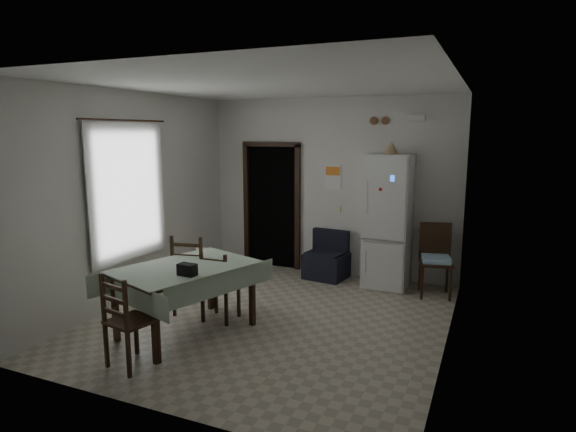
# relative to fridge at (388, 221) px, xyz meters

# --- Properties ---
(ground) EXTENTS (4.50, 4.50, 0.00)m
(ground) POSITION_rel_fridge_xyz_m (-1.04, -1.93, -1.01)
(ground) COLOR #B4A993
(ground) RESTS_ON ground
(ceiling) EXTENTS (4.20, 4.50, 0.02)m
(ceiling) POSITION_rel_fridge_xyz_m (-1.04, -1.93, 1.89)
(ceiling) COLOR white
(ceiling) RESTS_ON ground
(wall_back) EXTENTS (4.20, 0.02, 2.90)m
(wall_back) POSITION_rel_fridge_xyz_m (-1.04, 0.32, 0.44)
(wall_back) COLOR silver
(wall_back) RESTS_ON ground
(wall_front) EXTENTS (4.20, 0.02, 2.90)m
(wall_front) POSITION_rel_fridge_xyz_m (-1.04, -4.18, 0.44)
(wall_front) COLOR silver
(wall_front) RESTS_ON ground
(wall_left) EXTENTS (0.02, 4.50, 2.90)m
(wall_left) POSITION_rel_fridge_xyz_m (-3.14, -1.93, 0.44)
(wall_left) COLOR silver
(wall_left) RESTS_ON ground
(wall_right) EXTENTS (0.02, 4.50, 2.90)m
(wall_right) POSITION_rel_fridge_xyz_m (1.06, -1.93, 0.44)
(wall_right) COLOR silver
(wall_right) RESTS_ON ground
(doorway) EXTENTS (1.06, 0.52, 2.22)m
(doorway) POSITION_rel_fridge_xyz_m (-2.09, 0.52, 0.05)
(doorway) COLOR black
(doorway) RESTS_ON ground
(window_recess) EXTENTS (0.10, 1.20, 1.60)m
(window_recess) POSITION_rel_fridge_xyz_m (-3.19, -2.13, 0.54)
(window_recess) COLOR silver
(window_recess) RESTS_ON ground
(curtain) EXTENTS (0.02, 1.45, 1.85)m
(curtain) POSITION_rel_fridge_xyz_m (-3.08, -2.13, 0.54)
(curtain) COLOR silver
(curtain) RESTS_ON ground
(curtain_rod) EXTENTS (0.02, 1.60, 0.02)m
(curtain_rod) POSITION_rel_fridge_xyz_m (-3.07, -2.13, 1.49)
(curtain_rod) COLOR black
(curtain_rod) RESTS_ON ground
(calendar) EXTENTS (0.28, 0.02, 0.40)m
(calendar) POSITION_rel_fridge_xyz_m (-0.99, 0.31, 0.61)
(calendar) COLOR white
(calendar) RESTS_ON ground
(calendar_image) EXTENTS (0.24, 0.01, 0.14)m
(calendar_image) POSITION_rel_fridge_xyz_m (-0.99, 0.30, 0.71)
(calendar_image) COLOR orange
(calendar_image) RESTS_ON ground
(light_switch) EXTENTS (0.08, 0.02, 0.12)m
(light_switch) POSITION_rel_fridge_xyz_m (-0.89, 0.31, 0.09)
(light_switch) COLOR beige
(light_switch) RESTS_ON ground
(vent_left) EXTENTS (0.12, 0.03, 0.12)m
(vent_left) POSITION_rel_fridge_xyz_m (-0.34, 0.30, 1.51)
(vent_left) COLOR brown
(vent_left) RESTS_ON ground
(vent_right) EXTENTS (0.12, 0.03, 0.12)m
(vent_right) POSITION_rel_fridge_xyz_m (-0.16, 0.30, 1.51)
(vent_right) COLOR brown
(vent_right) RESTS_ON ground
(emergency_light) EXTENTS (0.25, 0.07, 0.09)m
(emergency_light) POSITION_rel_fridge_xyz_m (0.31, 0.28, 1.54)
(emergency_light) COLOR white
(emergency_light) RESTS_ON ground
(fridge) EXTENTS (0.66, 0.66, 2.03)m
(fridge) POSITION_rel_fridge_xyz_m (0.00, 0.00, 0.00)
(fridge) COLOR silver
(fridge) RESTS_ON ground
(tan_cone) EXTENTS (0.24, 0.24, 0.18)m
(tan_cone) POSITION_rel_fridge_xyz_m (-0.01, 0.05, 1.10)
(tan_cone) COLOR tan
(tan_cone) RESTS_ON fridge
(navy_seat) EXTENTS (0.70, 0.68, 0.76)m
(navy_seat) POSITION_rel_fridge_xyz_m (-0.98, 0.00, -0.63)
(navy_seat) COLOR black
(navy_seat) RESTS_ON ground
(corner_chair) EXTENTS (0.54, 0.54, 1.04)m
(corner_chair) POSITION_rel_fridge_xyz_m (0.74, -0.21, -0.49)
(corner_chair) COLOR black
(corner_chair) RESTS_ON ground
(dining_table) EXTENTS (1.48, 1.81, 0.81)m
(dining_table) POSITION_rel_fridge_xyz_m (-1.79, -2.71, -0.61)
(dining_table) COLOR #98AC93
(dining_table) RESTS_ON ground
(black_bag) EXTENTS (0.21, 0.13, 0.13)m
(black_bag) POSITION_rel_fridge_xyz_m (-1.55, -3.01, -0.13)
(black_bag) COLOR black
(black_bag) RESTS_ON dining_table
(dining_chair_far_left) EXTENTS (0.53, 0.53, 1.06)m
(dining_chair_far_left) POSITION_rel_fridge_xyz_m (-2.09, -2.11, -0.49)
(dining_chair_far_left) COLOR black
(dining_chair_far_left) RESTS_ON ground
(dining_chair_far_right) EXTENTS (0.40, 0.40, 0.90)m
(dining_chair_far_right) POSITION_rel_fridge_xyz_m (-1.63, -2.20, -0.56)
(dining_chair_far_right) COLOR black
(dining_chair_far_right) RESTS_ON ground
(dining_chair_near_head) EXTENTS (0.50, 0.50, 0.98)m
(dining_chair_near_head) POSITION_rel_fridge_xyz_m (-1.82, -3.61, -0.52)
(dining_chair_near_head) COLOR black
(dining_chair_near_head) RESTS_ON ground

